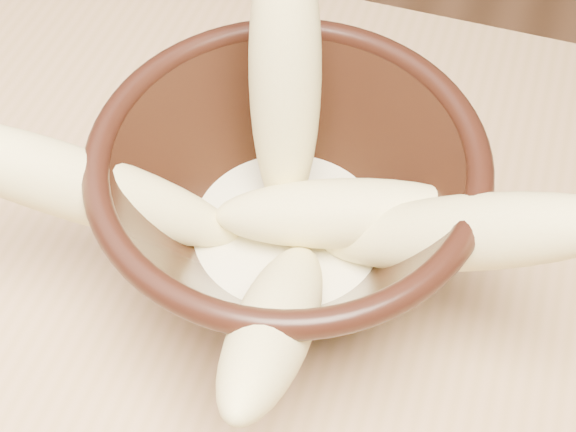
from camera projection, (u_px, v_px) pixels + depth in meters
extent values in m
cube|color=tan|center=(35.00, 348.00, 0.54)|extent=(1.20, 0.80, 0.04)
cylinder|color=black|center=(288.00, 264.00, 0.55)|extent=(0.10, 0.10, 0.01)
cylinder|color=black|center=(288.00, 245.00, 0.53)|extent=(0.10, 0.10, 0.01)
torus|color=black|center=(288.00, 156.00, 0.46)|extent=(0.24, 0.24, 0.02)
cylinder|color=#FCF5CB|center=(288.00, 235.00, 0.52)|extent=(0.13, 0.13, 0.02)
ellipsoid|color=#F2DD8F|center=(285.00, 79.00, 0.47)|extent=(0.07, 0.11, 0.19)
ellipsoid|color=#F2DD8F|center=(80.00, 185.00, 0.47)|extent=(0.20, 0.11, 0.15)
ellipsoid|color=#F2DD8F|center=(461.00, 233.00, 0.45)|extent=(0.19, 0.06, 0.15)
ellipsoid|color=#F2DD8F|center=(344.00, 213.00, 0.49)|extent=(0.17, 0.09, 0.06)
ellipsoid|color=#F2DD8F|center=(275.00, 323.00, 0.43)|extent=(0.06, 0.18, 0.13)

